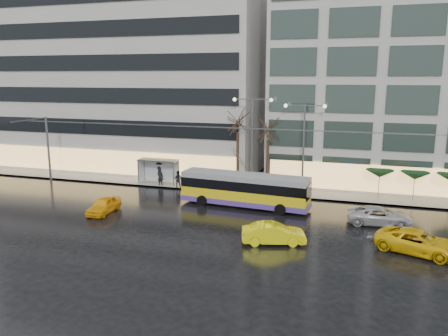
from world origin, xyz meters
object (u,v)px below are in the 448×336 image
at_px(bus_shelter, 156,165).
at_px(taxi_a, 104,205).
at_px(street_lamp_near, 252,131).
at_px(trolleybus, 244,191).

bearing_deg(bus_shelter, taxi_a, -88.64).
xyz_separation_m(street_lamp_near, taxi_a, (-10.13, -10.75, -5.33)).
height_order(street_lamp_near, taxi_a, street_lamp_near).
bearing_deg(street_lamp_near, taxi_a, -133.29).
bearing_deg(taxi_a, street_lamp_near, 44.37).
height_order(trolleybus, taxi_a, trolleybus).
bearing_deg(taxi_a, trolleybus, 23.40).
height_order(trolleybus, bus_shelter, trolleybus).
distance_m(trolleybus, street_lamp_near, 7.22).
xyz_separation_m(bus_shelter, street_lamp_near, (10.38, 0.11, 4.03)).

